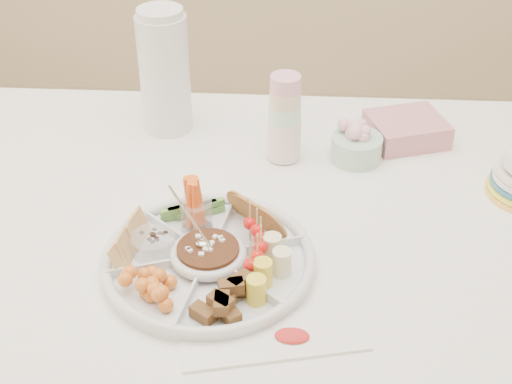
{
  "coord_description": "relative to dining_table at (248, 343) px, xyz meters",
  "views": [
    {
      "loc": [
        0.09,
        -1.14,
        1.61
      ],
      "look_at": [
        0.02,
        -0.07,
        0.86
      ],
      "focal_mm": 50.0,
      "sensor_mm": 36.0,
      "label": 1
    }
  ],
  "objects": [
    {
      "name": "placemat",
      "position": [
        0.07,
        -0.34,
        0.38
      ],
      "size": [
        0.32,
        0.16,
        0.01
      ],
      "primitive_type": "cube",
      "rotation": [
        0.0,
        0.0,
        0.22
      ],
      "color": "white",
      "rests_on": "dining_table"
    },
    {
      "name": "tortillas",
      "position": [
        0.03,
        -0.07,
        0.42
      ],
      "size": [
        0.13,
        0.13,
        0.06
      ],
      "primitive_type": null,
      "rotation": [
        0.0,
        0.0,
        0.33
      ],
      "color": "#BF9346",
      "rests_on": "party_tray"
    },
    {
      "name": "dining_table",
      "position": [
        0.0,
        0.0,
        0.0
      ],
      "size": [
        1.52,
        1.02,
        0.76
      ],
      "primitive_type": "cube",
      "color": "white",
      "rests_on": "floor"
    },
    {
      "name": "cherries",
      "position": [
        -0.14,
        -0.27,
        0.42
      ],
      "size": [
        0.15,
        0.15,
        0.05
      ],
      "primitive_type": null,
      "rotation": [
        0.0,
        0.0,
        0.33
      ],
      "color": "#C85D26",
      "rests_on": "party_tray"
    },
    {
      "name": "bean_dip",
      "position": [
        -0.06,
        -0.17,
        0.41
      ],
      "size": [
        0.14,
        0.14,
        0.04
      ],
      "primitive_type": "cylinder",
      "rotation": [
        0.0,
        0.0,
        0.33
      ],
      "color": "#391F16",
      "rests_on": "party_tray"
    },
    {
      "name": "napkin_stack",
      "position": [
        0.35,
        0.3,
        0.41
      ],
      "size": [
        0.2,
        0.19,
        0.06
      ],
      "primitive_type": "cube",
      "rotation": [
        0.0,
        0.0,
        0.32
      ],
      "color": "#C77E89",
      "rests_on": "dining_table"
    },
    {
      "name": "party_tray",
      "position": [
        -0.06,
        -0.17,
        0.4
      ],
      "size": [
        0.48,
        0.48,
        0.04
      ],
      "primitive_type": "cylinder",
      "rotation": [
        0.0,
        0.0,
        0.33
      ],
      "color": "silver",
      "rests_on": "dining_table"
    },
    {
      "name": "cup_stack",
      "position": [
        0.07,
        0.21,
        0.48
      ],
      "size": [
        0.08,
        0.08,
        0.2
      ],
      "primitive_type": "cylinder",
      "rotation": [
        0.0,
        0.0,
        0.13
      ],
      "color": "white",
      "rests_on": "dining_table"
    },
    {
      "name": "thermos",
      "position": [
        -0.21,
        0.33,
        0.53
      ],
      "size": [
        0.14,
        0.14,
        0.3
      ],
      "primitive_type": "cylinder",
      "rotation": [
        0.0,
        0.0,
        0.27
      ],
      "color": "silver",
      "rests_on": "dining_table"
    },
    {
      "name": "pita_raisins",
      "position": [
        -0.19,
        -0.14,
        0.42
      ],
      "size": [
        0.14,
        0.14,
        0.06
      ],
      "primitive_type": null,
      "rotation": [
        0.0,
        0.0,
        0.33
      ],
      "color": "#E4C168",
      "rests_on": "party_tray"
    },
    {
      "name": "granola_chunks",
      "position": [
        -0.02,
        -0.29,
        0.42
      ],
      "size": [
        0.14,
        0.14,
        0.05
      ],
      "primitive_type": null,
      "rotation": [
        0.0,
        0.0,
        0.33
      ],
      "color": "#5F2F18",
      "rests_on": "party_tray"
    },
    {
      "name": "banana_tomato",
      "position": [
        0.07,
        -0.19,
        0.44
      ],
      "size": [
        0.14,
        0.14,
        0.09
      ],
      "primitive_type": null,
      "rotation": [
        0.0,
        0.0,
        0.33
      ],
      "color": "#FFEA8A",
      "rests_on": "party_tray"
    },
    {
      "name": "carrot_cucumber",
      "position": [
        -0.1,
        -0.05,
        0.44
      ],
      "size": [
        0.15,
        0.15,
        0.11
      ],
      "primitive_type": null,
      "rotation": [
        0.0,
        0.0,
        0.33
      ],
      "color": "#FF611B",
      "rests_on": "party_tray"
    },
    {
      "name": "flower_bowl",
      "position": [
        0.23,
        0.21,
        0.42
      ],
      "size": [
        0.12,
        0.12,
        0.08
      ],
      "primitive_type": "cylinder",
      "rotation": [
        0.0,
        0.0,
        0.09
      ],
      "color": "#79B191",
      "rests_on": "dining_table"
    }
  ]
}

